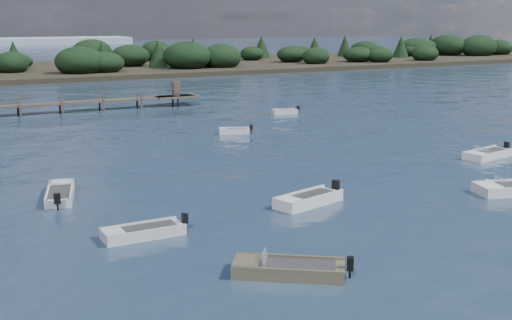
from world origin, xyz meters
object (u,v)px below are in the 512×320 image
tender_far_grey_b (285,112)px  dinghy_mid_white_b (488,155)px  dinghy_extra_a (60,195)px  dinghy_extra_b (308,201)px  dinghy_mid_grey (143,234)px  dinghy_near_olive (288,271)px  tender_far_white (234,132)px

tender_far_grey_b → dinghy_mid_white_b: dinghy_mid_white_b is taller
tender_far_grey_b → dinghy_extra_a: bearing=-140.8°
dinghy_extra_a → dinghy_extra_b: size_ratio=1.05×
dinghy_mid_grey → dinghy_extra_b: dinghy_extra_b is taller
dinghy_near_olive → dinghy_extra_b: size_ratio=1.00×
dinghy_extra_a → dinghy_near_olive: bearing=-69.2°
tender_far_white → dinghy_extra_b: bearing=-104.9°
dinghy_mid_white_b → tender_far_white: size_ratio=1.59×
dinghy_near_olive → dinghy_mid_white_b: bearing=27.1°
dinghy_extra_a → dinghy_near_olive: dinghy_near_olive is taller
tender_far_grey_b → dinghy_extra_b: dinghy_extra_b is taller
dinghy_near_olive → dinghy_mid_grey: (-3.70, 6.99, -0.01)m
tender_far_white → tender_far_grey_b: bearing=40.0°
dinghy_extra_a → dinghy_mid_grey: (2.16, -8.42, -0.02)m
tender_far_grey_b → dinghy_near_olive: bearing=-119.5°
dinghy_mid_white_b → dinghy_extra_b: dinghy_extra_b is taller
dinghy_mid_grey → dinghy_mid_white_b: bearing=10.7°
dinghy_mid_white_b → dinghy_mid_grey: 27.96m
tender_far_grey_b → dinghy_near_olive: (-21.23, -37.47, 0.01)m
tender_far_white → dinghy_extra_a: bearing=-141.3°
dinghy_mid_white_b → dinghy_near_olive: size_ratio=1.04×
dinghy_extra_a → dinghy_mid_white_b: bearing=-6.2°
dinghy_mid_grey → dinghy_extra_b: bearing=5.7°
dinghy_mid_white_b → dinghy_extra_b: bearing=-166.8°
dinghy_mid_white_b → dinghy_mid_grey: bearing=-169.3°
dinghy_mid_white_b → dinghy_extra_a: 29.82m
tender_far_grey_b → tender_far_white: (-9.68, -8.12, -0.00)m
dinghy_mid_grey → tender_far_white: size_ratio=1.39×
dinghy_extra_b → tender_far_grey_b: bearing=62.5°
dinghy_near_olive → dinghy_extra_b: bearing=53.6°
dinghy_extra_a → dinghy_extra_b: dinghy_extra_b is taller
dinghy_extra_a → tender_far_grey_b: bearing=39.2°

